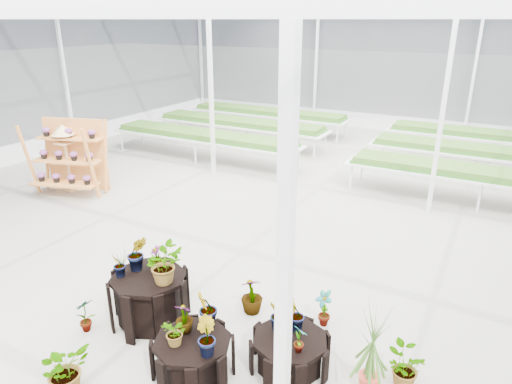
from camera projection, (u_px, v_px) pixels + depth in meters
The scene contains 10 objects.
ground_plane at pixel (229, 254), 8.71m from camera, with size 24.00×24.00×0.00m, color gray.
greenhouse_shell at pixel (226, 139), 7.91m from camera, with size 18.00×24.00×4.50m, color white, non-canonical shape.
steel_frame at pixel (226, 139), 7.91m from camera, with size 18.00×24.00×4.50m, color silver, non-canonical shape.
nursery_benches at pixel (348, 146), 14.47m from camera, with size 16.00×7.00×0.84m, color silver, non-canonical shape.
plinth_tall at pixel (150, 299), 6.65m from camera, with size 1.12×1.12×0.76m, color black.
plinth_mid at pixel (193, 357), 5.66m from camera, with size 1.00×1.00×0.53m, color black.
plinth_low at pixel (290, 352), 5.81m from camera, with size 1.00×1.00×0.45m, color black.
shelf_rack at pixel (68, 158), 11.41m from camera, with size 1.77×0.94×1.87m, color #CA7A37, non-canonical shape.
bird_table at pixel (67, 158), 11.66m from camera, with size 0.42×0.42×1.75m, color #D8B079, non-canonical shape.
nursery_plants at pixel (206, 311), 6.13m from camera, with size 4.79×3.17×1.32m.
Camera 1 is at (4.15, -6.53, 4.20)m, focal length 32.00 mm.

